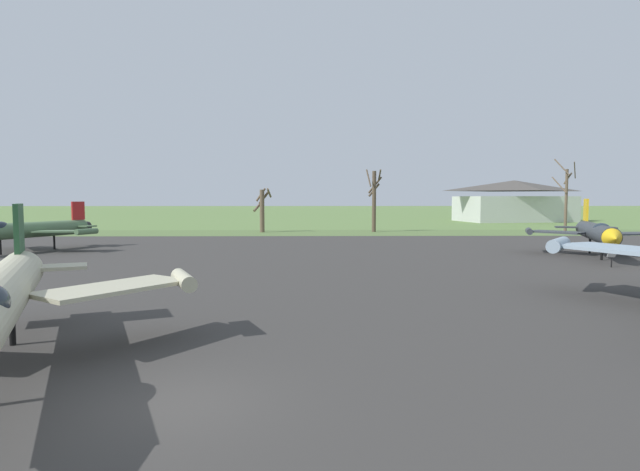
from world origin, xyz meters
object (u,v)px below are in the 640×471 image
at_px(jet_fighter_front_right, 24,230).
at_px(info_placard_front_left, 612,258).
at_px(jet_fighter_front_left, 596,232).
at_px(visitor_building, 514,201).

bearing_deg(jet_fighter_front_right, info_placard_front_left, -13.45).
bearing_deg(jet_fighter_front_right, jet_fighter_front_left, -5.06).
bearing_deg(visitor_building, info_placard_front_left, -106.57).
bearing_deg(jet_fighter_front_left, visitor_building, 73.90).
bearing_deg(info_placard_front_left, visitor_building, 73.43).
distance_m(jet_fighter_front_left, jet_fighter_front_right, 46.17).
distance_m(info_placard_front_left, jet_fighter_front_right, 44.79).
height_order(jet_fighter_front_right, visitor_building, visitor_building).
relative_size(info_placard_front_left, jet_fighter_front_right, 0.08).
bearing_deg(visitor_building, jet_fighter_front_right, -137.47).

